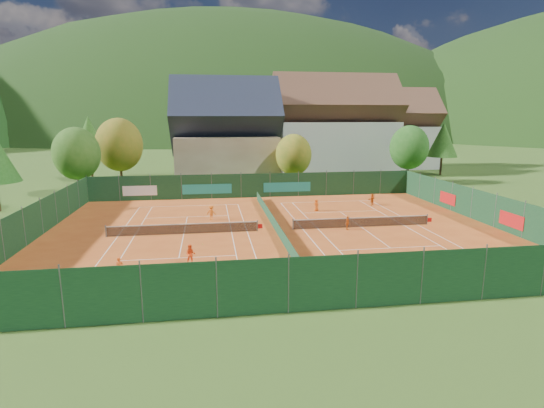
{
  "coord_description": "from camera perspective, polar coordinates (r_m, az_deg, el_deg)",
  "views": [
    {
      "loc": [
        -5.63,
        -36.0,
        9.96
      ],
      "look_at": [
        0.0,
        2.0,
        2.0
      ],
      "focal_mm": 28.0,
      "sensor_mm": 36.0,
      "label": 1
    }
  ],
  "objects": [
    {
      "name": "tennis_net_left",
      "position": [
        37.29,
        -11.57,
        -3.22
      ],
      "size": [
        13.3,
        0.1,
        1.02
      ],
      "color": "#59595B",
      "rests_on": "ground"
    },
    {
      "name": "fence_north",
      "position": [
        52.94,
        -2.71,
        2.46
      ],
      "size": [
        40.0,
        0.1,
        3.0
      ],
      "color": "#14391E",
      "rests_on": "ground"
    },
    {
      "name": "hotel_block_b",
      "position": [
        87.64,
        15.77,
        9.09
      ],
      "size": [
        17.28,
        10.0,
        15.5
      ],
      "color": "silver",
      "rests_on": "ground"
    },
    {
      "name": "player_right_far_b",
      "position": [
        49.54,
        13.29,
        0.59
      ],
      "size": [
        1.27,
        1.05,
        1.36
      ],
      "primitive_type": "imported",
      "rotation": [
        0.0,
        0.0,
        3.75
      ],
      "color": "#CD5512",
      "rests_on": "ground"
    },
    {
      "name": "tree_east_front",
      "position": [
        67.08,
        17.96,
        7.24
      ],
      "size": [
        5.72,
        5.72,
        8.69
      ],
      "color": "#402416",
      "rests_on": "ground"
    },
    {
      "name": "loose_ball_0",
      "position": [
        34.12,
        -9.3,
        -5.37
      ],
      "size": [
        0.07,
        0.07,
        0.07
      ],
      "primitive_type": "sphere",
      "color": "#CCD833",
      "rests_on": "ground"
    },
    {
      "name": "tree_east_mid",
      "position": [
        78.8,
        22.0,
        8.03
      ],
      "size": [
        5.04,
        5.04,
        9.0
      ],
      "color": "#402A17",
      "rests_on": "ground"
    },
    {
      "name": "tree_center",
      "position": [
        59.39,
        2.92,
        6.63
      ],
      "size": [
        5.01,
        5.01,
        7.6
      ],
      "color": "#412617",
      "rests_on": "ground"
    },
    {
      "name": "player_left_mid",
      "position": [
        29.71,
        -10.89,
        -6.66
      ],
      "size": [
        0.71,
        0.56,
        1.41
      ],
      "primitive_type": "imported",
      "rotation": [
        0.0,
        0.0,
        -0.04
      ],
      "color": "#F94D16",
      "rests_on": "ground"
    },
    {
      "name": "court_divider",
      "position": [
        37.65,
        0.45,
        -2.85
      ],
      "size": [
        0.03,
        28.8,
        1.0
      ],
      "color": "#153A24",
      "rests_on": "ground"
    },
    {
      "name": "player_right_near",
      "position": [
        38.37,
        10.11,
        -2.52
      ],
      "size": [
        0.63,
        0.82,
        1.3
      ],
      "primitive_type": "imported",
      "rotation": [
        0.0,
        0.0,
        1.08
      ],
      "color": "#D15712",
      "rests_on": "ground"
    },
    {
      "name": "court_markings_right",
      "position": [
        39.76,
        11.93,
        -3.04
      ],
      "size": [
        11.03,
        23.83,
        0.0
      ],
      "color": "white",
      "rests_on": "ground"
    },
    {
      "name": "hotel_block_a",
      "position": [
        75.23,
        8.41,
        9.62
      ],
      "size": [
        21.6,
        11.0,
        17.25
      ],
      "color": "silver",
      "rests_on": "ground"
    },
    {
      "name": "player_left_far",
      "position": [
        41.86,
        -8.16,
        -1.15
      ],
      "size": [
        1.08,
        0.85,
        1.47
      ],
      "primitive_type": "imported",
      "rotation": [
        0.0,
        0.0,
        2.77
      ],
      "color": "orange",
      "rests_on": "ground"
    },
    {
      "name": "clay_pad",
      "position": [
        37.78,
        0.45,
        -3.57
      ],
      "size": [
        40.0,
        32.0,
        0.01
      ],
      "primitive_type": "cube",
      "color": "#B24B1A",
      "rests_on": "ground"
    },
    {
      "name": "player_right_far_a",
      "position": [
        45.64,
        5.98,
        -0.14
      ],
      "size": [
        0.74,
        0.62,
        1.29
      ],
      "primitive_type": "imported",
      "rotation": [
        0.0,
        0.0,
        3.55
      ],
      "color": "#E35A14",
      "rests_on": "ground"
    },
    {
      "name": "fence_west",
      "position": [
        39.68,
        -29.45,
        -2.15
      ],
      "size": [
        0.04,
        32.0,
        3.0
      ],
      "color": "#153A1D",
      "rests_on": "ground"
    },
    {
      "name": "ball_hopper",
      "position": [
        33.05,
        27.59,
        -6.21
      ],
      "size": [
        0.34,
        0.34,
        0.8
      ],
      "color": "slate",
      "rests_on": "ground"
    },
    {
      "name": "loose_ball_1",
      "position": [
        29.36,
        7.58,
        -8.17
      ],
      "size": [
        0.07,
        0.07,
        0.07
      ],
      "primitive_type": "sphere",
      "color": "#CCD833",
      "rests_on": "ground"
    },
    {
      "name": "tennis_net_right",
      "position": [
        39.69,
        12.17,
        -2.34
      ],
      "size": [
        13.3,
        0.1,
        1.02
      ],
      "color": "#59595B",
      "rests_on": "ground"
    },
    {
      "name": "fence_east",
      "position": [
        45.04,
        26.46,
        -0.38
      ],
      "size": [
        0.09,
        32.0,
        3.0
      ],
      "color": "#12341C",
      "rests_on": "ground"
    },
    {
      "name": "tree_east_back",
      "position": [
        82.38,
        14.34,
        9.11
      ],
      "size": [
        7.15,
        7.15,
        10.86
      ],
      "color": "#402616",
      "rests_on": "ground"
    },
    {
      "name": "chalet",
      "position": [
        66.14,
        -6.21,
        8.75
      ],
      "size": [
        16.2,
        12.0,
        16.0
      ],
      "color": "beige",
      "rests_on": "ground"
    },
    {
      "name": "fence_south",
      "position": [
        22.44,
        6.87,
        -10.54
      ],
      "size": [
        40.0,
        0.04,
        3.0
      ],
      "color": "#153A1D",
      "rests_on": "ground"
    },
    {
      "name": "mountain_backdrop",
      "position": [
        276.13,
        -1.18,
        1.36
      ],
      "size": [
        820.0,
        530.0,
        242.0
      ],
      "color": "black",
      "rests_on": "ground"
    },
    {
      "name": "ground",
      "position": [
        37.78,
        0.45,
        -3.61
      ],
      "size": [
        600.0,
        600.0,
        0.0
      ],
      "primitive_type": "plane",
      "color": "#305019",
      "rests_on": "ground"
    },
    {
      "name": "tree_west_back",
      "position": [
        72.44,
        -23.36,
        8.21
      ],
      "size": [
        5.6,
        5.6,
        10.0
      ],
      "color": "#422F17",
      "rests_on": "ground"
    },
    {
      "name": "court_markings_left",
      "position": [
        37.43,
        -11.78,
        -3.96
      ],
      "size": [
        11.03,
        23.83,
        0.0
      ],
      "color": "white",
      "rests_on": "ground"
    },
    {
      "name": "player_left_near",
      "position": [
        28.49,
        -19.83,
        -8.07
      ],
      "size": [
        0.54,
        0.42,
        1.33
      ],
      "primitive_type": "imported",
      "rotation": [
        0.0,
        0.0,
        0.22
      ],
      "color": "#DF5013",
      "rests_on": "ground"
    },
    {
      "name": "tree_west_front",
      "position": [
        58.52,
        -24.8,
        6.16
      ],
      "size": [
        5.72,
        5.72,
        8.69
      ],
      "color": "#4C361B",
      "rests_on": "ground"
    },
    {
      "name": "tree_west_mid",
      "position": [
        63.34,
        -19.85,
        7.5
      ],
      "size": [
        6.44,
        6.44,
        9.78
      ],
      "color": "#482D19",
      "rests_on": "ground"
    }
  ]
}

